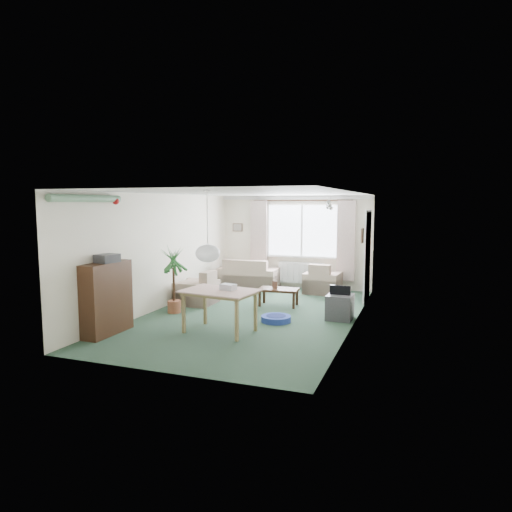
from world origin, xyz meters
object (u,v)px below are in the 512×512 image
(sofa, at_px, (249,273))
(coffee_table, at_px, (279,297))
(dining_table, at_px, (220,312))
(pet_bed, at_px, (276,319))
(bookshelf, at_px, (107,298))
(tv_cube, at_px, (340,307))
(armchair_corner, at_px, (323,278))
(armchair_left, at_px, (196,287))
(houseplant, at_px, (174,280))

(sofa, relative_size, coffee_table, 1.82)
(dining_table, xyz_separation_m, pet_bed, (0.70, 0.98, -0.30))
(bookshelf, height_order, tv_cube, bookshelf)
(armchair_corner, xyz_separation_m, dining_table, (-0.95, -4.00, -0.02))
(dining_table, bearing_deg, armchair_left, 127.21)
(armchair_corner, height_order, armchair_left, armchair_corner)
(armchair_corner, xyz_separation_m, tv_cube, (0.84, -2.41, -0.13))
(coffee_table, distance_m, bookshelf, 3.70)
(tv_cube, height_order, pet_bed, tv_cube)
(pet_bed, bearing_deg, coffee_table, 105.29)
(armchair_left, relative_size, pet_bed, 1.47)
(sofa, height_order, coffee_table, sofa)
(sofa, xyz_separation_m, armchair_corner, (1.96, -0.02, -0.01))
(armchair_left, height_order, pet_bed, armchair_left)
(armchair_left, relative_size, coffee_table, 0.97)
(houseplant, xyz_separation_m, pet_bed, (2.15, 0.04, -0.61))
(coffee_table, relative_size, dining_table, 0.74)
(armchair_left, bearing_deg, dining_table, 37.03)
(bookshelf, bearing_deg, coffee_table, 55.55)
(houseplant, xyz_separation_m, tv_cube, (3.23, 0.64, -0.43))
(houseplant, height_order, pet_bed, houseplant)
(houseplant, distance_m, dining_table, 1.76)
(armchair_corner, bearing_deg, tv_cube, 111.98)
(houseplant, distance_m, tv_cube, 3.32)
(bookshelf, distance_m, houseplant, 1.72)
(coffee_table, distance_m, houseplant, 2.28)
(armchair_left, relative_size, bookshelf, 0.67)
(bookshelf, xyz_separation_m, tv_cube, (3.54, 2.33, -0.37))
(tv_cube, bearing_deg, armchair_corner, 109.97)
(armchair_corner, xyz_separation_m, houseplant, (-2.40, -3.05, 0.30))
(sofa, bearing_deg, coffee_table, 124.10)
(sofa, relative_size, armchair_corner, 1.84)
(houseplant, bearing_deg, armchair_left, 87.86)
(dining_table, relative_size, tv_cube, 2.18)
(sofa, relative_size, dining_table, 1.34)
(bookshelf, xyz_separation_m, pet_bed, (2.45, 1.73, -0.55))
(bookshelf, height_order, houseplant, houseplant)
(armchair_corner, distance_m, armchair_left, 3.19)
(houseplant, bearing_deg, bookshelf, -100.25)
(sofa, distance_m, armchair_corner, 1.96)
(coffee_table, bearing_deg, dining_table, -98.74)
(armchair_corner, relative_size, pet_bed, 1.49)
(dining_table, height_order, tv_cube, dining_table)
(armchair_corner, bearing_deg, bookshelf, 63.14)
(armchair_left, bearing_deg, houseplant, -2.32)
(armchair_corner, height_order, houseplant, houseplant)
(pet_bed, bearing_deg, houseplant, -179.05)
(dining_table, xyz_separation_m, tv_cube, (1.79, 1.58, -0.12))
(houseplant, height_order, tv_cube, houseplant)
(armchair_corner, relative_size, bookshelf, 0.68)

